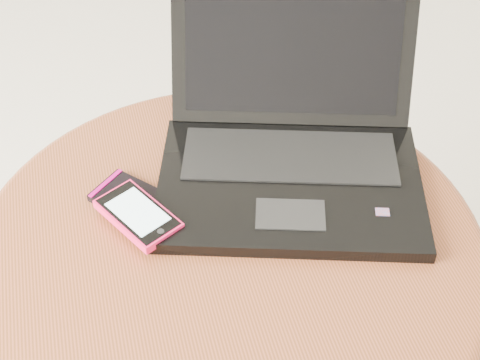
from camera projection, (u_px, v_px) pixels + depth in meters
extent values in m
cylinder|color=#642E12|center=(230.00, 355.00, 1.08)|extent=(0.10, 0.10, 0.46)
cylinder|color=brown|center=(228.00, 247.00, 0.92)|extent=(0.62, 0.62, 0.03)
torus|color=brown|center=(228.00, 247.00, 0.92)|extent=(0.65, 0.65, 0.03)
cube|color=black|center=(290.00, 185.00, 0.96)|extent=(0.40, 0.33, 0.02)
cube|color=black|center=(290.00, 156.00, 0.99)|extent=(0.31, 0.19, 0.00)
cube|color=black|center=(290.00, 214.00, 0.91)|extent=(0.10, 0.08, 0.00)
cube|color=red|center=(382.00, 212.00, 0.92)|extent=(0.02, 0.02, 0.00)
cube|color=black|center=(293.00, 50.00, 1.01)|extent=(0.35, 0.19, 0.20)
cube|color=black|center=(293.00, 50.00, 1.01)|extent=(0.31, 0.16, 0.17)
cube|color=black|center=(138.00, 202.00, 0.95)|extent=(0.13, 0.13, 0.01)
cube|color=#B2066C|center=(106.00, 183.00, 0.96)|extent=(0.05, 0.05, 0.00)
cube|color=#FF1A59|center=(138.00, 215.00, 0.91)|extent=(0.11, 0.13, 0.01)
cube|color=black|center=(138.00, 212.00, 0.91)|extent=(0.10, 0.12, 0.00)
cube|color=silver|center=(138.00, 211.00, 0.91)|extent=(0.08, 0.09, 0.00)
cylinder|color=black|center=(161.00, 231.00, 0.88)|extent=(0.01, 0.01, 0.00)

